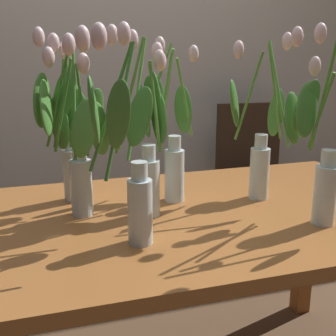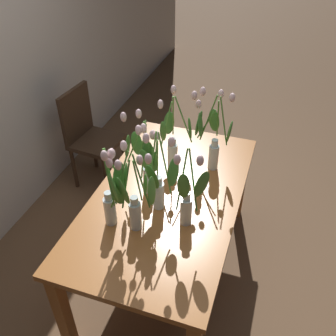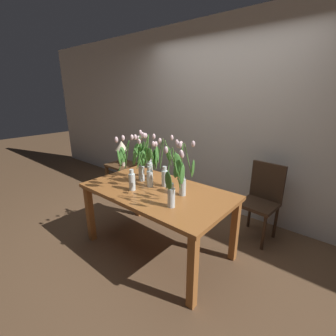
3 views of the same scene
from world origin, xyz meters
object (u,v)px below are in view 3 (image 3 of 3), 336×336
(tulip_vase_3, at_px, (128,172))
(tulip_vase_4, at_px, (164,165))
(tulip_vase_1, at_px, (147,160))
(tulip_vase_6, at_px, (140,162))
(tulip_vase_2, at_px, (174,183))
(dining_table, at_px, (157,197))
(dining_chair, at_px, (262,197))
(table_lamp, at_px, (121,146))
(tulip_vase_0, at_px, (149,166))
(pillar_candle, at_px, (123,164))
(tulip_vase_5, at_px, (183,176))
(side_table, at_px, (122,170))

(tulip_vase_3, distance_m, tulip_vase_4, 0.40)
(tulip_vase_1, distance_m, tulip_vase_6, 0.12)
(tulip_vase_1, bearing_deg, tulip_vase_2, -28.17)
(tulip_vase_1, relative_size, tulip_vase_4, 0.98)
(dining_table, xyz_separation_m, tulip_vase_3, (-0.23, -0.19, 0.29))
(tulip_vase_3, bearing_deg, dining_table, 40.33)
(dining_table, relative_size, dining_chair, 1.72)
(dining_chair, height_order, table_lamp, table_lamp)
(dining_table, bearing_deg, tulip_vase_0, 172.89)
(tulip_vase_2, distance_m, tulip_vase_4, 0.52)
(tulip_vase_3, xyz_separation_m, dining_chair, (1.01, 1.21, -0.41))
(tulip_vase_6, xyz_separation_m, pillar_candle, (-1.08, 0.63, -0.38))
(tulip_vase_5, height_order, side_table, tulip_vase_5)
(tulip_vase_2, relative_size, tulip_vase_6, 1.02)
(tulip_vase_1, relative_size, tulip_vase_5, 0.97)
(tulip_vase_4, bearing_deg, tulip_vase_1, 170.87)
(tulip_vase_4, bearing_deg, pillar_candle, 158.32)
(tulip_vase_1, bearing_deg, tulip_vase_5, -12.01)
(tulip_vase_6, distance_m, side_table, 1.48)
(dining_table, bearing_deg, tulip_vase_3, -139.67)
(table_lamp, bearing_deg, pillar_candle, -33.22)
(tulip_vase_5, xyz_separation_m, pillar_candle, (-1.72, 0.64, -0.36))
(dining_table, bearing_deg, tulip_vase_2, -26.37)
(tulip_vase_3, xyz_separation_m, tulip_vase_6, (-0.11, 0.27, 0.03))
(tulip_vase_4, relative_size, pillar_candle, 7.61)
(tulip_vase_2, bearing_deg, dining_chair, 71.33)
(tulip_vase_0, bearing_deg, dining_table, -7.11)
(tulip_vase_2, height_order, tulip_vase_5, tulip_vase_2)
(tulip_vase_0, bearing_deg, side_table, 152.12)
(tulip_vase_0, relative_size, tulip_vase_5, 1.01)
(tulip_vase_6, bearing_deg, tulip_vase_3, -67.49)
(tulip_vase_0, relative_size, table_lamp, 1.46)
(tulip_vase_0, bearing_deg, dining_chair, 47.62)
(tulip_vase_3, bearing_deg, pillar_candle, 143.21)
(side_table, bearing_deg, dining_chair, 6.30)
(tulip_vase_5, xyz_separation_m, tulip_vase_6, (-0.64, 0.02, 0.02))
(tulip_vase_4, distance_m, dining_chair, 1.27)
(tulip_vase_0, distance_m, table_lamp, 1.61)
(tulip_vase_2, xyz_separation_m, tulip_vase_5, (-0.08, 0.25, -0.02))
(side_table, bearing_deg, table_lamp, 113.50)
(tulip_vase_0, height_order, dining_chair, tulip_vase_0)
(dining_table, xyz_separation_m, tulip_vase_4, (-0.02, 0.14, 0.33))
(dining_table, height_order, pillar_candle, dining_table)
(tulip_vase_1, relative_size, pillar_candle, 7.47)
(tulip_vase_0, relative_size, tulip_vase_2, 0.99)
(tulip_vase_3, xyz_separation_m, tulip_vase_5, (0.53, 0.25, 0.01))
(tulip_vase_4, height_order, tulip_vase_6, tulip_vase_6)
(tulip_vase_0, distance_m, tulip_vase_5, 0.43)
(side_table, bearing_deg, tulip_vase_2, -26.35)
(dining_table, xyz_separation_m, tulip_vase_0, (-0.13, 0.02, 0.32))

